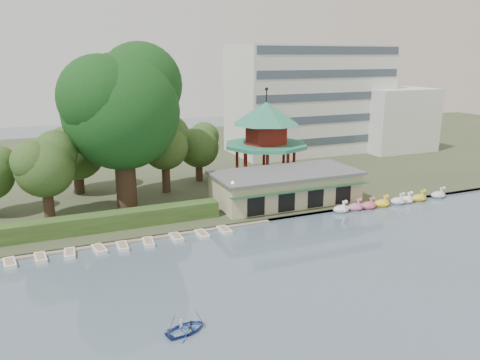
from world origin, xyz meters
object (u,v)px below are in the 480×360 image
rowboat_with_passengers (186,326)px  pavilion (266,134)px  dock (116,242)px  big_tree (122,103)px  boathouse (286,186)px

rowboat_with_passengers → pavilion: bearing=56.2°
dock → rowboat_with_passengers: 18.15m
dock → big_tree: 17.26m
pavilion → rowboat_with_passengers: 40.14m
boathouse → pavilion: (2.00, 10.03, 5.11)m
pavilion → rowboat_with_passengers: size_ratio=2.79×
pavilion → big_tree: big_tree is taller
dock → rowboat_with_passengers: bearing=-83.6°
boathouse → rowboat_with_passengers: boathouse is taller
boathouse → pavilion: size_ratio=1.38×
rowboat_with_passengers → big_tree: bearing=87.7°
boathouse → pavilion: bearing=78.7°
dock → pavilion: pavilion is taller
big_tree → rowboat_with_passengers: big_tree is taller
dock → rowboat_with_passengers: size_ratio=7.03×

